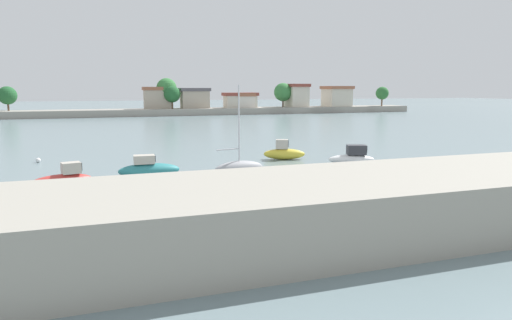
{
  "coord_description": "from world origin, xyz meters",
  "views": [
    {
      "loc": [
        -13.0,
        -23.3,
        5.77
      ],
      "look_at": [
        -3.1,
        5.7,
        0.86
      ],
      "focal_mm": 31.47,
      "sensor_mm": 36.0,
      "label": 1
    }
  ],
  "objects_px": {
    "moored_boat_0": "(63,179)",
    "moored_boat_4": "(353,157)",
    "moored_boat_3": "(284,153)",
    "moored_boat_2": "(239,168)",
    "mooring_buoy_0": "(289,179)",
    "moored_boat_1": "(149,169)",
    "mooring_buoy_1": "(38,160)"
  },
  "relations": [
    {
      "from": "moored_boat_3",
      "to": "mooring_buoy_0",
      "type": "xyz_separation_m",
      "value": [
        -3.08,
        -8.27,
        -0.41
      ]
    },
    {
      "from": "mooring_buoy_0",
      "to": "mooring_buoy_1",
      "type": "xyz_separation_m",
      "value": [
        -15.8,
        12.99,
        0.04
      ]
    },
    {
      "from": "moored_boat_3",
      "to": "moored_boat_2",
      "type": "bearing_deg",
      "value": -114.38
    },
    {
      "from": "mooring_buoy_0",
      "to": "mooring_buoy_1",
      "type": "bearing_deg",
      "value": 140.58
    },
    {
      "from": "moored_boat_3",
      "to": "moored_boat_4",
      "type": "bearing_deg",
      "value": -24.69
    },
    {
      "from": "moored_boat_4",
      "to": "mooring_buoy_0",
      "type": "relative_size",
      "value": 12.51
    },
    {
      "from": "moored_boat_0",
      "to": "moored_boat_1",
      "type": "height_order",
      "value": "moored_boat_0"
    },
    {
      "from": "moored_boat_0",
      "to": "moored_boat_4",
      "type": "height_order",
      "value": "moored_boat_0"
    },
    {
      "from": "moored_boat_2",
      "to": "moored_boat_3",
      "type": "distance_m",
      "value": 8.09
    },
    {
      "from": "moored_boat_0",
      "to": "mooring_buoy_0",
      "type": "relative_size",
      "value": 12.07
    },
    {
      "from": "moored_boat_2",
      "to": "moored_boat_4",
      "type": "relative_size",
      "value": 1.61
    },
    {
      "from": "moored_boat_0",
      "to": "moored_boat_2",
      "type": "xyz_separation_m",
      "value": [
        10.67,
        0.02,
        0.03
      ]
    },
    {
      "from": "moored_boat_0",
      "to": "moored_boat_3",
      "type": "bearing_deg",
      "value": 6.14
    },
    {
      "from": "moored_boat_1",
      "to": "mooring_buoy_1",
      "type": "relative_size",
      "value": 10.62
    },
    {
      "from": "moored_boat_0",
      "to": "moored_boat_4",
      "type": "bearing_deg",
      "value": -8.25
    },
    {
      "from": "moored_boat_0",
      "to": "moored_boat_1",
      "type": "xyz_separation_m",
      "value": [
        5.02,
        1.7,
        0.01
      ]
    },
    {
      "from": "moored_boat_3",
      "to": "mooring_buoy_0",
      "type": "distance_m",
      "value": 8.84
    },
    {
      "from": "moored_boat_1",
      "to": "mooring_buoy_1",
      "type": "bearing_deg",
      "value": 132.83
    },
    {
      "from": "moored_boat_3",
      "to": "moored_boat_1",
      "type": "bearing_deg",
      "value": -140.35
    },
    {
      "from": "moored_boat_2",
      "to": "mooring_buoy_1",
      "type": "distance_m",
      "value": 16.98
    },
    {
      "from": "moored_boat_2",
      "to": "mooring_buoy_1",
      "type": "height_order",
      "value": "moored_boat_2"
    },
    {
      "from": "moored_boat_2",
      "to": "moored_boat_1",
      "type": "bearing_deg",
      "value": 155.42
    },
    {
      "from": "moored_boat_2",
      "to": "mooring_buoy_0",
      "type": "distance_m",
      "value": 3.52
    },
    {
      "from": "moored_boat_0",
      "to": "moored_boat_3",
      "type": "relative_size",
      "value": 1.02
    },
    {
      "from": "mooring_buoy_0",
      "to": "moored_boat_3",
      "type": "bearing_deg",
      "value": 69.6
    },
    {
      "from": "moored_boat_0",
      "to": "moored_boat_2",
      "type": "relative_size",
      "value": 0.6
    },
    {
      "from": "mooring_buoy_0",
      "to": "moored_boat_1",
      "type": "bearing_deg",
      "value": 153.29
    },
    {
      "from": "moored_boat_2",
      "to": "moored_boat_3",
      "type": "bearing_deg",
      "value": 38.25
    },
    {
      "from": "moored_boat_0",
      "to": "moored_boat_1",
      "type": "bearing_deg",
      "value": 5.02
    },
    {
      "from": "moored_boat_0",
      "to": "moored_boat_2",
      "type": "distance_m",
      "value": 10.67
    },
    {
      "from": "moored_boat_3",
      "to": "moored_boat_4",
      "type": "height_order",
      "value": "moored_boat_3"
    },
    {
      "from": "mooring_buoy_0",
      "to": "moored_boat_2",
      "type": "bearing_deg",
      "value": 135.95
    }
  ]
}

